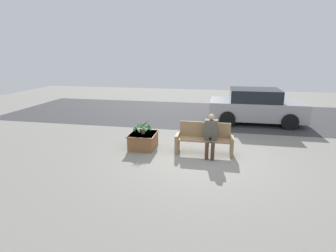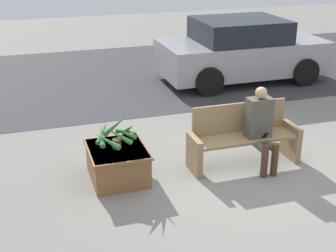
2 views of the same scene
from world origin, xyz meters
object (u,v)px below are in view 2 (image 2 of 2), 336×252
planter_box (118,162)px  bench (243,137)px  person_seated (261,126)px  parked_car (241,50)px  potted_plant (116,134)px

planter_box → bench: bearing=-2.6°
person_seated → planter_box: person_seated is taller
person_seated → parked_car: (1.75, 4.25, 0.05)m
potted_plant → parked_car: (3.86, 3.98, 0.01)m
potted_plant → bench: bearing=-2.5°
bench → planter_box: 1.93m
bench → potted_plant: (-1.93, 0.08, 0.27)m
bench → potted_plant: 1.95m
person_seated → parked_car: parked_car is taller
bench → parked_car: parked_car is taller
person_seated → potted_plant: 2.13m
person_seated → parked_car: 4.59m
person_seated → potted_plant: (-2.12, 0.27, 0.04)m
planter_box → person_seated: bearing=-7.3°
planter_box → parked_car: bearing=45.8°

